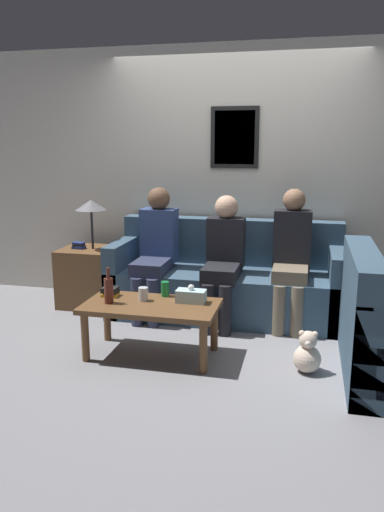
# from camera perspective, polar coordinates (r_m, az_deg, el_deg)

# --- Properties ---
(ground_plane) EXTENTS (16.00, 16.00, 0.00)m
(ground_plane) POSITION_cam_1_polar(r_m,az_deg,el_deg) (4.52, 2.81, -8.61)
(ground_plane) COLOR gray
(wall_back) EXTENTS (9.00, 0.08, 2.60)m
(wall_back) POSITION_cam_1_polar(r_m,az_deg,el_deg) (5.15, 4.88, 8.90)
(wall_back) COLOR silver
(wall_back) RESTS_ON ground_plane
(couch_main) EXTENTS (2.20, 0.83, 0.91)m
(couch_main) POSITION_cam_1_polar(r_m,az_deg,el_deg) (4.88, 3.90, -3.02)
(couch_main) COLOR #385166
(couch_main) RESTS_ON ground_plane
(coffee_table) EXTENTS (1.05, 0.55, 0.43)m
(coffee_table) POSITION_cam_1_polar(r_m,az_deg,el_deg) (3.92, -4.71, -6.33)
(coffee_table) COLOR brown
(coffee_table) RESTS_ON ground_plane
(side_table_with_lamp) EXTENTS (0.52, 0.52, 1.09)m
(side_table_with_lamp) POSITION_cam_1_polar(r_m,az_deg,el_deg) (5.26, -11.75, -1.85)
(side_table_with_lamp) COLOR brown
(side_table_with_lamp) RESTS_ON ground_plane
(wine_bottle) EXTENTS (0.07, 0.07, 0.28)m
(wine_bottle) POSITION_cam_1_polar(r_m,az_deg,el_deg) (3.93, -9.50, -3.83)
(wine_bottle) COLOR #562319
(wine_bottle) RESTS_ON coffee_table
(drinking_glass) EXTENTS (0.08, 0.08, 0.11)m
(drinking_glass) POSITION_cam_1_polar(r_m,az_deg,el_deg) (3.97, -5.59, -4.35)
(drinking_glass) COLOR silver
(drinking_glass) RESTS_ON coffee_table
(book_stack) EXTENTS (0.15, 0.12, 0.07)m
(book_stack) POSITION_cam_1_polar(r_m,az_deg,el_deg) (4.13, -9.34, -4.03)
(book_stack) COLOR gold
(book_stack) RESTS_ON coffee_table
(soda_can) EXTENTS (0.07, 0.07, 0.12)m
(soda_can) POSITION_cam_1_polar(r_m,az_deg,el_deg) (4.07, -3.09, -3.78)
(soda_can) COLOR #197A38
(soda_can) RESTS_ON coffee_table
(tissue_box) EXTENTS (0.23, 0.12, 0.15)m
(tissue_box) POSITION_cam_1_polar(r_m,az_deg,el_deg) (3.91, -0.11, -4.57)
(tissue_box) COLOR silver
(tissue_box) RESTS_ON coffee_table
(person_left) EXTENTS (0.34, 0.65, 1.23)m
(person_left) POSITION_cam_1_polar(r_m,az_deg,el_deg) (4.81, -4.18, 1.02)
(person_left) COLOR #2D334C
(person_left) RESTS_ON ground_plane
(person_middle) EXTENTS (0.34, 0.64, 1.18)m
(person_middle) POSITION_cam_1_polar(r_m,az_deg,el_deg) (4.59, 3.63, 0.17)
(person_middle) COLOR black
(person_middle) RESTS_ON ground_plane
(person_right) EXTENTS (0.34, 0.59, 1.24)m
(person_right) POSITION_cam_1_polar(r_m,az_deg,el_deg) (4.61, 11.29, 0.37)
(person_right) COLOR #756651
(person_right) RESTS_ON ground_plane
(teddy_bear) EXTENTS (0.20, 0.20, 0.32)m
(teddy_bear) POSITION_cam_1_polar(r_m,az_deg,el_deg) (3.81, 13.04, -10.88)
(teddy_bear) COLOR beige
(teddy_bear) RESTS_ON ground_plane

